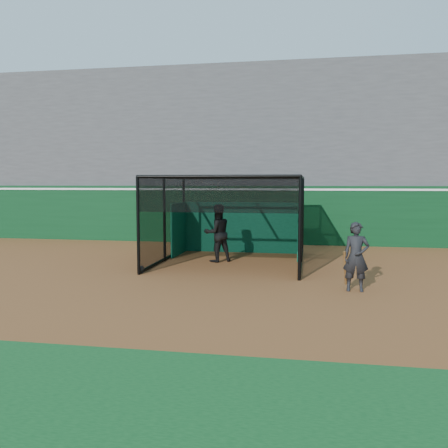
# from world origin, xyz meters

# --- Properties ---
(ground) EXTENTS (120.00, 120.00, 0.00)m
(ground) POSITION_xyz_m (0.00, 0.00, 0.00)
(ground) COLOR brown
(ground) RESTS_ON ground
(outfield_wall) EXTENTS (50.00, 0.50, 2.50)m
(outfield_wall) POSITION_xyz_m (0.00, 8.50, 1.29)
(outfield_wall) COLOR #0A3718
(outfield_wall) RESTS_ON ground
(grandstand) EXTENTS (50.00, 7.85, 8.95)m
(grandstand) POSITION_xyz_m (0.00, 12.27, 4.48)
(grandstand) COLOR #4C4C4F
(grandstand) RESTS_ON ground
(batting_cage) EXTENTS (4.65, 5.09, 2.81)m
(batting_cage) POSITION_xyz_m (0.22, 3.39, 1.40)
(batting_cage) COLOR black
(batting_cage) RESTS_ON ground
(batter) EXTENTS (1.18, 1.12, 1.92)m
(batter) POSITION_xyz_m (-0.27, 3.48, 0.96)
(batter) COLOR black
(batter) RESTS_ON ground
(on_deck_player) EXTENTS (0.63, 0.43, 1.69)m
(on_deck_player) POSITION_xyz_m (3.88, -0.16, 0.84)
(on_deck_player) COLOR black
(on_deck_player) RESTS_ON ground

